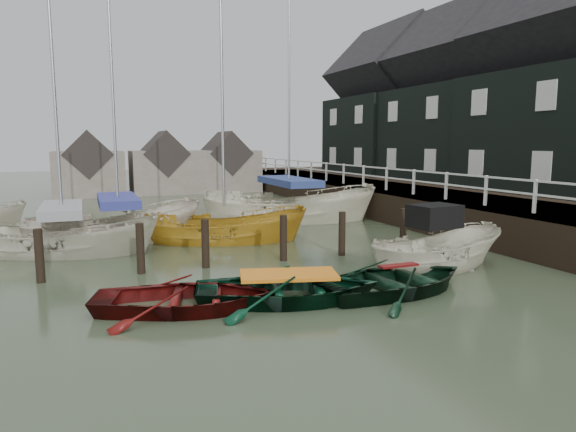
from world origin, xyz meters
name	(u,v)px	position (x,y,z in m)	size (l,w,h in m)	color
ground	(282,291)	(0.00, 0.00, 0.00)	(120.00, 120.00, 0.00)	#2E3A25
pier	(389,202)	(9.48, 10.00, 0.71)	(3.04, 32.00, 2.70)	black
land_strip	(478,211)	(15.00, 10.00, 0.00)	(14.00, 38.00, 1.50)	black
quay_houses	(503,99)	(14.99, 8.66, 5.68)	(6.52, 28.14, 10.01)	black
mooring_pilings	(208,250)	(-1.11, 3.00, 0.50)	(13.72, 0.22, 1.80)	black
far_sheds	(161,167)	(0.83, 26.00, 1.86)	(14.00, 4.08, 4.39)	#665B51
rowboat_red	(187,310)	(-2.42, -0.57, 0.00)	(2.81, 3.94, 0.82)	#4F0D0B
rowboat_green	(289,301)	(-0.16, -0.82, 0.00)	(2.99, 4.18, 0.87)	black
rowboat_dkgreen	(398,292)	(2.56, -1.12, 0.00)	(2.94, 4.12, 0.85)	black
motorboat	(437,267)	(4.82, 0.33, 0.09)	(4.72, 2.23, 2.71)	beige
sailboat_a	(64,251)	(-5.05, 6.60, 0.06)	(6.62, 4.33, 10.41)	beige
sailboat_b	(120,240)	(-3.25, 7.97, 0.06)	(6.99, 4.34, 11.22)	beige
sailboat_c	(225,240)	(0.34, 6.74, 0.02)	(6.41, 4.00, 11.36)	#B58521
sailboat_d	(289,219)	(4.40, 10.51, 0.06)	(8.49, 5.81, 12.72)	silver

